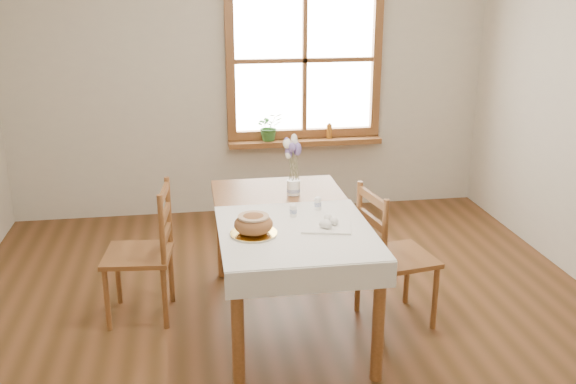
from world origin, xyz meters
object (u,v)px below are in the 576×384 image
Objects in this scene: chair_right at (397,255)px; dining_table at (288,227)px; flower_vase at (294,188)px; bread_plate at (254,234)px; chair_left at (138,253)px.

dining_table is at bearing 71.75° from chair_right.
flower_vase is (-0.61, 0.47, 0.33)m from chair_right.
bread_plate is (-0.96, -0.22, 0.30)m from chair_right.
chair_right reaches higher than bread_plate.
dining_table is 0.40m from flower_vase.
dining_table is 1.01m from chair_left.
dining_table is at bearing 83.02° from chair_left.
chair_left is at bearing -172.14° from flower_vase.
flower_vase reaches higher than bread_plate.
dining_table is 6.05× the size of bread_plate.
chair_right is at bearing -37.95° from flower_vase.
chair_left reaches higher than dining_table.
chair_left is at bearing 142.69° from bread_plate.
flower_vase is (1.06, 0.15, 0.34)m from chair_left.
chair_right is (0.70, -0.11, -0.20)m from dining_table.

